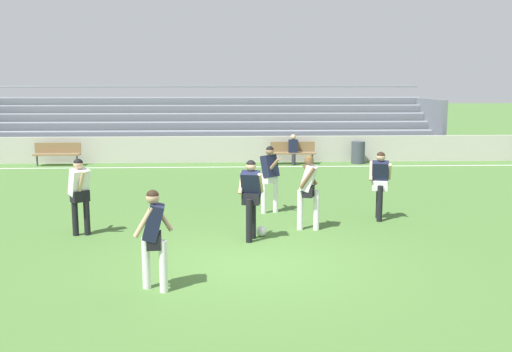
# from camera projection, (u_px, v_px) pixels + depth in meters

# --- Properties ---
(ground_plane) EXTENTS (160.00, 160.00, 0.00)m
(ground_plane) POSITION_uv_depth(u_px,v_px,m) (252.00, 263.00, 10.42)
(ground_plane) COLOR #477033
(field_line_sideline) EXTENTS (44.00, 0.12, 0.01)m
(field_line_sideline) POSITION_uv_depth(u_px,v_px,m) (241.00, 167.00, 22.22)
(field_line_sideline) COLOR white
(field_line_sideline) RESTS_ON ground
(sideline_wall) EXTENTS (48.00, 0.16, 1.08)m
(sideline_wall) POSITION_uv_depth(u_px,v_px,m) (240.00, 149.00, 23.46)
(sideline_wall) COLOR #BCB7AD
(sideline_wall) RESTS_ON ground
(bleacher_stand) EXTENTS (21.03, 4.25, 3.08)m
(bleacher_stand) POSITION_uv_depth(u_px,v_px,m) (206.00, 125.00, 26.22)
(bleacher_stand) COLOR #9EA3AD
(bleacher_stand) RESTS_ON ground
(bench_near_bin) EXTENTS (1.80, 0.40, 0.90)m
(bench_near_bin) POSITION_uv_depth(u_px,v_px,m) (293.00, 151.00, 22.92)
(bench_near_bin) COLOR olive
(bench_near_bin) RESTS_ON ground
(bench_centre_sideline) EXTENTS (1.80, 0.40, 0.90)m
(bench_centre_sideline) POSITION_uv_depth(u_px,v_px,m) (57.00, 152.00, 22.51)
(bench_centre_sideline) COLOR olive
(bench_centre_sideline) RESTS_ON ground
(trash_bin) EXTENTS (0.55, 0.55, 0.90)m
(trash_bin) POSITION_uv_depth(u_px,v_px,m) (358.00, 152.00, 23.12)
(trash_bin) COLOR #3D424C
(trash_bin) RESTS_ON ground
(spectator_seated) EXTENTS (0.36, 0.42, 1.21)m
(spectator_seated) POSITION_uv_depth(u_px,v_px,m) (293.00, 147.00, 22.78)
(spectator_seated) COLOR #2D2D38
(spectator_seated) RESTS_ON ground
(player_dark_trailing_run) EXTENTS (0.55, 0.49, 1.69)m
(player_dark_trailing_run) POSITION_uv_depth(u_px,v_px,m) (251.00, 193.00, 11.73)
(player_dark_trailing_run) COLOR black
(player_dark_trailing_run) RESTS_ON ground
(player_white_dropping_back) EXTENTS (0.49, 0.59, 1.68)m
(player_white_dropping_back) POSITION_uv_depth(u_px,v_px,m) (309.00, 186.00, 12.58)
(player_white_dropping_back) COLOR white
(player_white_dropping_back) RESTS_ON ground
(player_dark_wide_left) EXTENTS (0.51, 0.75, 1.69)m
(player_dark_wide_left) POSITION_uv_depth(u_px,v_px,m) (270.00, 173.00, 14.26)
(player_dark_wide_left) COLOR white
(player_dark_wide_left) RESTS_ON ground
(player_dark_pressing_high) EXTENTS (0.58, 0.45, 1.62)m
(player_dark_pressing_high) POSITION_uv_depth(u_px,v_px,m) (154.00, 231.00, 8.89)
(player_dark_pressing_high) COLOR white
(player_dark_pressing_high) RESTS_ON ground
(player_white_challenging) EXTENTS (0.52, 0.63, 1.67)m
(player_white_challenging) POSITION_uv_depth(u_px,v_px,m) (80.00, 190.00, 12.13)
(player_white_challenging) COLOR black
(player_white_challenging) RESTS_ON ground
(player_dark_on_ball) EXTENTS (0.58, 0.55, 1.64)m
(player_dark_on_ball) POSITION_uv_depth(u_px,v_px,m) (380.00, 180.00, 13.53)
(player_dark_on_ball) COLOR black
(player_dark_on_ball) RESTS_ON ground
(soccer_ball) EXTENTS (0.22, 0.22, 0.22)m
(soccer_ball) POSITION_uv_depth(u_px,v_px,m) (261.00, 231.00, 12.19)
(soccer_ball) COLOR white
(soccer_ball) RESTS_ON ground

